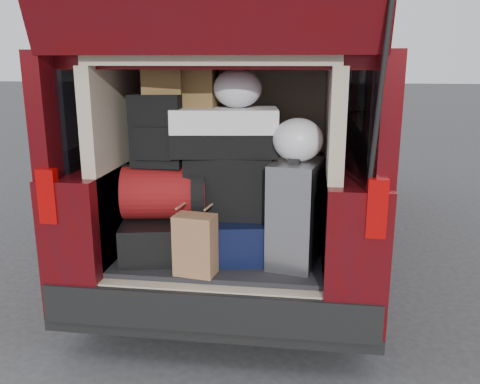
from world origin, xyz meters
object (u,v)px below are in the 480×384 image
object	(u,v)px
navy_hardshell	(227,234)
silver_roller	(296,213)
black_soft_case	(231,185)
red_duffel	(165,192)
twotone_duffel	(225,132)
black_hardshell	(158,235)
backpack	(157,131)
kraft_bag	(195,245)

from	to	relation	value
navy_hardshell	silver_roller	distance (m)	0.48
silver_roller	black_soft_case	xyz separation A→B (m)	(-0.40, 0.11, 0.13)
red_duffel	twotone_duffel	bearing A→B (deg)	1.11
twotone_duffel	navy_hardshell	bearing A→B (deg)	-64.19
silver_roller	red_duffel	bearing A→B (deg)	-171.78
red_duffel	twotone_duffel	distance (m)	0.53
black_hardshell	red_duffel	distance (m)	0.28
silver_roller	navy_hardshell	bearing A→B (deg)	178.58
backpack	twotone_duffel	distance (m)	0.40
black_hardshell	red_duffel	size ratio (longest dim) A/B	1.14
black_soft_case	backpack	world-z (taller)	backpack
silver_roller	red_duffel	world-z (taller)	silver_roller
black_hardshell	black_soft_case	xyz separation A→B (m)	(0.45, 0.07, 0.32)
black_soft_case	twotone_duffel	world-z (taller)	twotone_duffel
kraft_bag	twotone_duffel	bearing A→B (deg)	82.64
silver_roller	backpack	distance (m)	0.96
backpack	black_soft_case	bearing A→B (deg)	7.88
red_duffel	kraft_bag	bearing A→B (deg)	-59.77
navy_hardshell	backpack	bearing A→B (deg)	177.11
silver_roller	kraft_bag	distance (m)	0.62
kraft_bag	red_duffel	xyz separation A→B (m)	(-0.26, 0.31, 0.22)
red_duffel	black_hardshell	bearing A→B (deg)	174.74
red_duffel	navy_hardshell	bearing A→B (deg)	-1.96
black_soft_case	backpack	bearing A→B (deg)	-171.73
navy_hardshell	kraft_bag	size ratio (longest dim) A/B	1.61
black_hardshell	backpack	xyz separation A→B (m)	(0.02, 0.01, 0.66)
navy_hardshell	silver_roller	xyz separation A→B (m)	(0.43, -0.10, 0.19)
navy_hardshell	twotone_duffel	bearing A→B (deg)	114.17
silver_roller	black_soft_case	bearing A→B (deg)	175.98
black_hardshell	silver_roller	bearing A→B (deg)	-14.61
backpack	twotone_duffel	world-z (taller)	backpack
silver_roller	backpack	world-z (taller)	backpack
kraft_bag	twotone_duffel	distance (m)	0.71
navy_hardshell	red_duffel	size ratio (longest dim) A/B	1.12
silver_roller	kraft_bag	xyz separation A→B (m)	(-0.55, -0.26, -0.13)
kraft_bag	black_soft_case	world-z (taller)	black_soft_case
navy_hardshell	black_soft_case	world-z (taller)	black_soft_case
silver_roller	kraft_bag	size ratio (longest dim) A/B	1.77
black_hardshell	black_soft_case	distance (m)	0.56
red_duffel	backpack	distance (m)	0.38
navy_hardshell	black_soft_case	xyz separation A→B (m)	(0.02, 0.01, 0.31)
kraft_bag	red_duffel	bearing A→B (deg)	138.59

